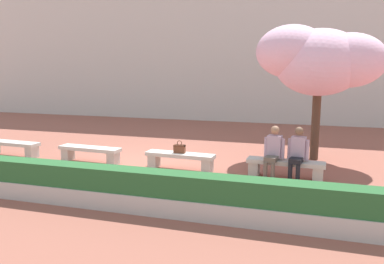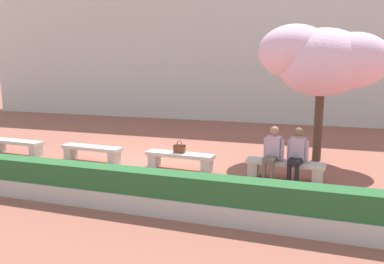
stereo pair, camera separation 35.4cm
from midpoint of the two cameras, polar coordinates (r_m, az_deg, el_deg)
name	(u,v)px [view 1 (the left image)]	position (r m, az deg, el deg)	size (l,w,h in m)	color
ground_plane	(134,166)	(10.59, -9.84, -5.08)	(100.00, 100.00, 0.00)	#8E5142
building_facade	(222,27)	(21.00, 4.04, 15.71)	(28.00, 4.00, 9.73)	beige
stone_bench_west_end	(12,146)	(12.86, -26.47, -1.95)	(1.90, 0.53, 0.45)	#BCB7AD
stone_bench_near_west	(90,152)	(11.19, -16.17, -2.92)	(1.90, 0.53, 0.45)	#BCB7AD
stone_bench_center	(180,158)	(10.00, -2.85, -4.04)	(1.90, 0.53, 0.45)	#BCB7AD
stone_bench_near_east	(285,166)	(9.46, 13.00, -5.08)	(1.90, 0.53, 0.45)	#BCB7AD
person_seated_left	(273,150)	(9.34, 11.24, -2.73)	(0.50, 0.73, 1.29)	black
person_seated_right	(297,152)	(9.31, 14.73, -2.91)	(0.50, 0.72, 1.29)	black
handbag	(179,148)	(9.96, -2.94, -2.48)	(0.30, 0.15, 0.34)	brown
cherry_tree_main	(318,59)	(11.32, 17.74, 10.50)	(3.55, 2.56, 3.91)	#513828
planter_hedge_foreground	(69,184)	(8.05, -19.46, -7.44)	(14.70, 0.50, 0.80)	#BCB7AD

